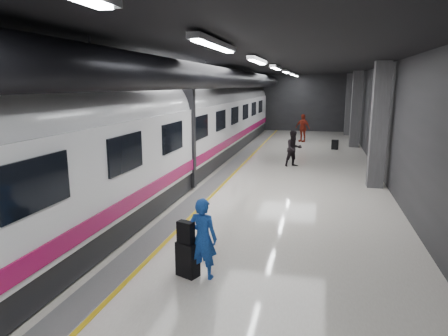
# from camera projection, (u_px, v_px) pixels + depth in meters

# --- Properties ---
(ground) EXTENTS (40.00, 40.00, 0.00)m
(ground) POSITION_uv_depth(u_px,v_px,m) (243.00, 193.00, 13.88)
(ground) COLOR silver
(ground) RESTS_ON ground
(platform_hall) EXTENTS (10.02, 40.02, 4.51)m
(platform_hall) POSITION_uv_depth(u_px,v_px,m) (241.00, 89.00, 14.14)
(platform_hall) COLOR black
(platform_hall) RESTS_ON ground
(train) EXTENTS (3.05, 38.00, 4.05)m
(train) POSITION_uv_depth(u_px,v_px,m) (154.00, 131.00, 14.20)
(train) COLOR black
(train) RESTS_ON ground
(traveler_main) EXTENTS (0.63, 0.46, 1.60)m
(traveler_main) POSITION_uv_depth(u_px,v_px,m) (203.00, 238.00, 7.63)
(traveler_main) COLOR blue
(traveler_main) RESTS_ON ground
(suitcase_main) EXTENTS (0.49, 0.41, 0.69)m
(suitcase_main) POSITION_uv_depth(u_px,v_px,m) (188.00, 259.00, 7.78)
(suitcase_main) COLOR black
(suitcase_main) RESTS_ON ground
(shoulder_bag) EXTENTS (0.36, 0.26, 0.43)m
(shoulder_bag) POSITION_uv_depth(u_px,v_px,m) (186.00, 232.00, 7.65)
(shoulder_bag) COLOR black
(shoulder_bag) RESTS_ON suitcase_main
(traveler_far_a) EXTENTS (1.01, 0.96, 1.65)m
(traveler_far_a) POSITION_uv_depth(u_px,v_px,m) (294.00, 149.00, 18.20)
(traveler_far_a) COLOR black
(traveler_far_a) RESTS_ON ground
(traveler_far_b) EXTENTS (1.14, 0.92, 1.82)m
(traveler_far_b) POSITION_uv_depth(u_px,v_px,m) (303.00, 128.00, 26.24)
(traveler_far_b) COLOR maroon
(traveler_far_b) RESTS_ON ground
(suitcase_far) EXTENTS (0.42, 0.30, 0.56)m
(suitcase_far) POSITION_uv_depth(u_px,v_px,m) (335.00, 145.00, 23.18)
(suitcase_far) COLOR black
(suitcase_far) RESTS_ON ground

